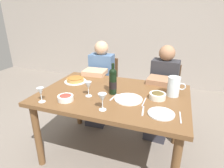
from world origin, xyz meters
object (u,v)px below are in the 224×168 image
chair_left (105,82)px  chair_right (164,91)px  dinner_plate_left_setting (161,114)px  diner_right (162,89)px  wine_glass_centre (88,86)px  diner_left (99,80)px  water_pitcher (174,88)px  olive_bowl (158,95)px  dining_table (113,101)px  wine_glass_left_diner (41,92)px  wine_glass_right_diner (102,98)px  dinner_plate_right_setting (128,99)px  baked_tart (75,80)px  wine_bottle (113,81)px  salad_bowl (66,98)px

chair_left → chair_right: bearing=174.1°
dinner_plate_left_setting → diner_right: (-0.07, 0.89, -0.15)m
wine_glass_centre → chair_right: wine_glass_centre is taller
dinner_plate_left_setting → diner_left: (-0.95, 0.93, -0.15)m
water_pitcher → olive_bowl: water_pitcher is taller
water_pitcher → dining_table: bearing=-165.7°
chair_right → diner_right: 0.26m
dining_table → dinner_plate_left_setting: (0.51, -0.26, 0.10)m
wine_glass_left_diner → wine_glass_right_diner: 0.59m
chair_left → chair_right: (0.91, -0.04, 0.00)m
wine_glass_left_diner → dinner_plate_right_setting: bearing=22.9°
baked_tart → diner_left: 0.54m
wine_glass_centre → dinner_plate_right_setting: 0.41m
wine_bottle → wine_glass_centre: 0.25m
water_pitcher → wine_glass_right_diner: (-0.55, -0.50, 0.02)m
wine_glass_left_diner → chair_left: size_ratio=0.16×
diner_left → diner_right: 0.88m
baked_tart → diner_right: size_ratio=0.22×
baked_tart → wine_glass_left_diner: wine_glass_left_diner is taller
dinner_plate_left_setting → chair_right: (-0.05, 1.13, -0.27)m
dinner_plate_left_setting → olive_bowl: bearing=103.0°
wine_glass_left_diner → diner_right: diner_right is taller
water_pitcher → dinner_plate_right_setting: water_pitcher is taller
wine_glass_centre → chair_left: bearing=103.4°
wine_glass_right_diner → diner_right: (0.41, 0.98, -0.25)m
baked_tart → chair_left: chair_left is taller
wine_glass_right_diner → wine_glass_centre: 0.32m
wine_glass_centre → dinner_plate_left_setting: (0.72, -0.12, -0.10)m
chair_right → wine_glass_centre: bearing=61.9°
water_pitcher → diner_right: diner_right is taller
dinner_plate_left_setting → dinner_plate_right_setting: (-0.32, 0.17, 0.00)m
olive_bowl → wine_glass_centre: wine_glass_centre is taller
baked_tart → diner_right: (0.97, 0.47, -0.17)m
wine_bottle → diner_right: diner_right is taller
wine_glass_left_diner → chair_right: size_ratio=0.16×
chair_left → salad_bowl: bearing=90.6°
wine_bottle → dinner_plate_right_setting: (0.19, -0.09, -0.13)m
diner_left → salad_bowl: bearing=90.9°
baked_tart → salad_bowl: bearing=-70.5°
dining_table → water_pitcher: water_pitcher is taller
olive_bowl → dinner_plate_left_setting: 0.30m
water_pitcher → wine_glass_left_diner: 1.27m
wine_glass_centre → wine_glass_left_diner: bearing=-143.6°
dining_table → wine_glass_right_diner: 0.41m
dining_table → wine_bottle: bearing=-67.0°
wine_glass_centre → chair_left: 1.14m
wine_glass_right_diner → diner_left: 1.15m
salad_bowl → wine_glass_centre: 0.24m
salad_bowl → dinner_plate_left_setting: (0.88, 0.04, -0.02)m
water_pitcher → salad_bowl: water_pitcher is taller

